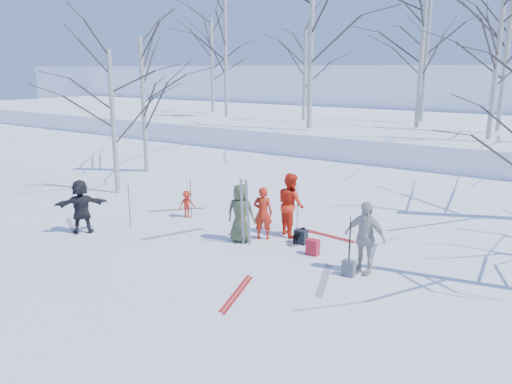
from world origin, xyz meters
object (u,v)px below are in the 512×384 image
Objects in this scene: skier_red_north at (263,213)px; skier_redor_behind at (291,204)px; backpack_dark at (301,237)px; dog at (299,237)px; skier_red_seated at (187,204)px; skier_grey_west at (81,206)px; backpack_red at (313,247)px; skier_olive_center at (241,213)px; skier_cream_east at (365,237)px; backpack_grey at (349,268)px.

skier_redor_behind is at bearing -144.00° from skier_red_north.
backpack_dark is (0.65, -0.51, -0.72)m from skier_redor_behind.
backpack_dark is (-0.00, 0.10, -0.03)m from dog.
skier_redor_behind is 2.05× the size of skier_red_seated.
skier_red_seated is 0.55× the size of skier_grey_west.
skier_red_north is 1.70× the size of skier_red_seated.
backpack_red is at bearing 146.42° from skier_grey_west.
dog is (1.50, 0.69, -0.60)m from skier_olive_center.
skier_cream_east reaches higher than skier_red_seated.
backpack_grey is (-0.20, -0.38, -0.70)m from skier_cream_east.
skier_cream_east is 1.73m from backpack_red.
backpack_grey is at bearing 139.40° from skier_red_north.
backpack_dark is (1.12, 0.25, -0.57)m from skier_red_north.
skier_olive_center is 3.74m from skier_cream_east.
skier_grey_west is 6.52m from backpack_dark.
skier_cream_east is (3.36, -0.68, 0.12)m from skier_red_north.
skier_olive_center is at bearing -151.90° from backpack_dark.
backpack_grey is (1.36, -0.73, -0.02)m from backpack_red.
backpack_dark is at bearing 161.23° from skier_cream_east.
backpack_red is (1.34, -1.08, -0.71)m from skier_redor_behind.
backpack_grey is at bearing 138.24° from skier_grey_west.
backpack_grey is 0.95× the size of backpack_dark.
backpack_red is at bearing 170.97° from skier_cream_east.
skier_red_north is 0.90m from skier_redor_behind.
skier_redor_behind reaches higher than skier_cream_east.
backpack_dark is at bearing 173.98° from skier_redor_behind.
skier_olive_center is 0.94× the size of skier_cream_east.
backpack_grey is (3.16, -1.06, -0.58)m from skier_red_north.
skier_red_north is at bearing 156.18° from skier_grey_west.
backpack_red is at bearing -39.90° from backpack_dark.
skier_olive_center is at bearing 33.57° from skier_red_north.
skier_cream_east is (6.58, -1.00, 0.44)m from skier_red_seated.
skier_red_north is 3.65× the size of backpack_red.
skier_red_north is 3.25m from skier_red_seated.
dog is (1.12, 0.14, -0.54)m from skier_red_north.
skier_grey_west is at bearing -162.79° from skier_cream_east.
skier_olive_center is 3.97× the size of backpack_red.
backpack_red is at bearing 147.56° from skier_red_north.
backpack_dark is (4.34, -0.08, -0.25)m from skier_red_seated.
skier_grey_west reaches higher than backpack_red.
skier_grey_west is at bearing 18.35° from dog.
backpack_dark is at bearing 140.10° from backpack_red.
skier_red_seated is (-2.84, 0.88, -0.38)m from skier_olive_center.
skier_olive_center is 2.28m from backpack_red.
skier_red_north is 0.94× the size of skier_grey_west.
skier_redor_behind reaches higher than skier_grey_west.
backpack_dark is (-0.69, 0.57, -0.01)m from backpack_red.
skier_redor_behind reaches higher than backpack_grey.
backpack_grey is at bearing -79.36° from skier_red_seated.
skier_olive_center is at bearing 152.62° from skier_grey_west.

